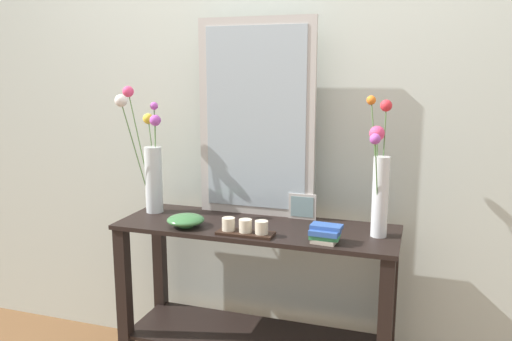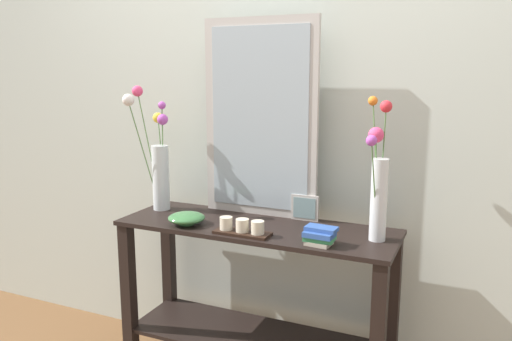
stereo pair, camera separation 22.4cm
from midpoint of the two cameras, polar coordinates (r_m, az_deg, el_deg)
The scene contains 9 objects.
wall_back at distance 2.51m, azimuth -0.20°, elevation 7.75°, with size 6.40×0.08×2.70m, color beige.
console_table at distance 2.41m, azimuth -2.73°, elevation -13.12°, with size 1.26×0.42×0.81m.
mirror_leaning at distance 2.40m, azimuth -2.68°, elevation 5.81°, with size 0.56×0.03×0.93m.
tall_vase_left at distance 2.54m, azimuth -14.25°, elevation 0.83°, with size 0.19×0.28×0.61m.
vase_right at distance 2.13m, azimuth 10.78°, elevation -0.95°, with size 0.12×0.24×0.58m.
candle_tray at distance 2.17m, azimuth -4.24°, elevation -6.51°, with size 0.24×0.09×0.07m.
picture_frame_small at distance 2.38m, azimuth 2.53°, elevation -4.09°, with size 0.13×0.01×0.12m.
decorative_bowl at distance 2.31m, azimuth -10.65°, elevation -5.50°, with size 0.17×0.17×0.05m.
book_stack at distance 2.07m, azimuth 4.67°, elevation -7.10°, with size 0.13×0.10×0.07m.
Camera 1 is at (0.69, -2.09, 1.49)m, focal length 35.74 mm.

